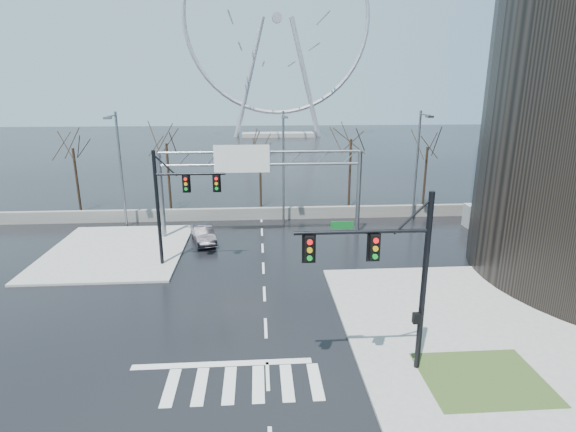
{
  "coord_description": "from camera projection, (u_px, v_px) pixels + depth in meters",
  "views": [
    {
      "loc": [
        -0.26,
        -20.61,
        11.86
      ],
      "look_at": [
        1.62,
        6.88,
        4.0
      ],
      "focal_mm": 28.0,
      "sensor_mm": 36.0,
      "label": 1
    }
  ],
  "objects": [
    {
      "name": "ferris_wheel",
      "position": [
        277.0,
        26.0,
        107.34
      ],
      "size": [
        45.0,
        6.0,
        50.91
      ],
      "color": "gray",
      "rests_on": "ground"
    },
    {
      "name": "signal_mast_far",
      "position": [
        174.0,
        198.0,
        29.93
      ],
      "size": [
        4.72,
        0.41,
        8.0
      ],
      "color": "black",
      "rests_on": "ground"
    },
    {
      "name": "barrier_wall",
      "position": [
        261.0,
        213.0,
        42.08
      ],
      "size": [
        52.0,
        0.5,
        1.1
      ],
      "primitive_type": "cube",
      "color": "slate",
      "rests_on": "ground"
    },
    {
      "name": "streetlight_right",
      "position": [
        419.0,
        158.0,
        39.77
      ],
      "size": [
        0.5,
        2.55,
        10.0
      ],
      "color": "slate",
      "rests_on": "ground"
    },
    {
      "name": "grass_strip",
      "position": [
        483.0,
        378.0,
        18.79
      ],
      "size": [
        5.0,
        4.0,
        0.02
      ],
      "primitive_type": "cube",
      "color": "#283E19",
      "rests_on": "sidewalk_near"
    },
    {
      "name": "car",
      "position": [
        203.0,
        234.0,
        35.64
      ],
      "size": [
        2.56,
        4.5,
        1.4
      ],
      "primitive_type": "imported",
      "rotation": [
        0.0,
        0.0,
        0.27
      ],
      "color": "black",
      "rests_on": "ground"
    },
    {
      "name": "streetlight_mid",
      "position": [
        284.0,
        160.0,
        38.98
      ],
      "size": [
        0.5,
        2.55,
        10.0
      ],
      "color": "slate",
      "rests_on": "ground"
    },
    {
      "name": "tree_left",
      "position": [
        167.0,
        151.0,
        43.36
      ],
      "size": [
        3.75,
        3.75,
        7.5
      ],
      "color": "black",
      "rests_on": "ground"
    },
    {
      "name": "streetlight_left",
      "position": [
        119.0,
        161.0,
        38.06
      ],
      "size": [
        0.5,
        2.55,
        10.0
      ],
      "color": "slate",
      "rests_on": "ground"
    },
    {
      "name": "sidewalk_right_ext",
      "position": [
        440.0,
        303.0,
        25.59
      ],
      "size": [
        12.0,
        10.0,
        0.15
      ],
      "primitive_type": "cube",
      "color": "gray",
      "rests_on": "ground"
    },
    {
      "name": "sign_gantry",
      "position": [
        256.0,
        175.0,
        35.95
      ],
      "size": [
        16.36,
        0.4,
        7.6
      ],
      "color": "slate",
      "rests_on": "ground"
    },
    {
      "name": "tree_far_right",
      "position": [
        427.0,
        154.0,
        45.69
      ],
      "size": [
        3.4,
        3.4,
        6.8
      ],
      "color": "black",
      "rests_on": "ground"
    },
    {
      "name": "ground",
      "position": [
        266.0,
        328.0,
        23.04
      ],
      "size": [
        260.0,
        260.0,
        0.0
      ],
      "primitive_type": "plane",
      "color": "black",
      "rests_on": "ground"
    },
    {
      "name": "tree_far_left",
      "position": [
        74.0,
        156.0,
        43.36
      ],
      "size": [
        3.5,
        3.5,
        7.0
      ],
      "color": "black",
      "rests_on": "ground"
    },
    {
      "name": "tree_right",
      "position": [
        351.0,
        147.0,
        44.47
      ],
      "size": [
        3.9,
        3.9,
        7.8
      ],
      "color": "black",
      "rests_on": "ground"
    },
    {
      "name": "tree_center",
      "position": [
        260.0,
        157.0,
        45.13
      ],
      "size": [
        3.25,
        3.25,
        6.5
      ],
      "color": "black",
      "rests_on": "ground"
    },
    {
      "name": "signal_mast_near",
      "position": [
        393.0,
        267.0,
        18.17
      ],
      "size": [
        5.52,
        0.41,
        8.0
      ],
      "color": "black",
      "rests_on": "ground"
    },
    {
      "name": "sidewalk_far",
      "position": [
        117.0,
        251.0,
        33.81
      ],
      "size": [
        10.0,
        12.0,
        0.15
      ],
      "primitive_type": "cube",
      "color": "gray",
      "rests_on": "ground"
    }
  ]
}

